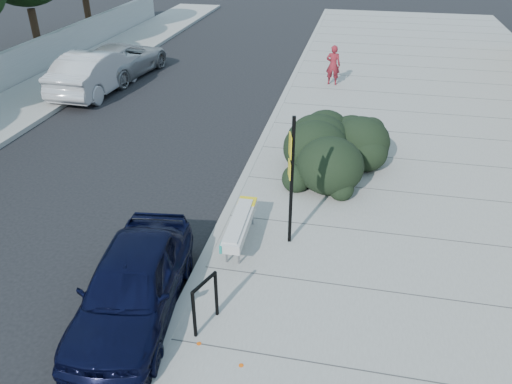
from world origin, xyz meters
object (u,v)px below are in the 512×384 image
bike_rack (205,299)px  suv_silver (122,59)px  sign_post (291,175)px  pedestrian (333,65)px  sedan_navy (133,284)px  wagon_silver (97,71)px  bench (240,224)px

bike_rack → suv_silver: size_ratio=0.19×
bike_rack → sign_post: bearing=90.8°
suv_silver → pedestrian: bearing=-172.9°
suv_silver → pedestrian: pedestrian is taller
sedan_navy → wagon_silver: bearing=113.2°
sedan_navy → sign_post: bearing=40.6°
bench → bike_rack: 2.55m
bench → sign_post: sign_post is taller
sedan_navy → pedestrian: bearing=73.1°
bench → pedestrian: bearing=83.1°
sedan_navy → pedestrian: pedestrian is taller
sedan_navy → suv_silver: bearing=108.9°
bike_rack → wagon_silver: bearing=145.4°
bike_rack → suv_silver: 16.25m
bike_rack → sedan_navy: 1.41m
sedan_navy → wagon_silver: wagon_silver is taller
suv_silver → sign_post: bearing=135.6°
sign_post → sedan_navy: bearing=-147.7°
bike_rack → suv_silver: suv_silver is taller
pedestrian → wagon_silver: bearing=17.6°
sedan_navy → suv_silver: (-6.70, 13.92, 0.02)m
sedan_navy → wagon_silver: (-6.70, 11.64, 0.15)m
bench → suv_silver: suv_silver is taller
bench → pedestrian: size_ratio=1.25×
sign_post → pedestrian: (0.07, 11.38, -0.84)m
bike_rack → suv_silver: bearing=140.9°
sign_post → bench: bearing=178.7°
wagon_silver → suv_silver: size_ratio=0.99×
wagon_silver → pedestrian: 9.50m
wagon_silver → bike_rack: bearing=126.4°
sign_post → pedestrian: bearing=74.6°
bench → suv_silver: size_ratio=0.39×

